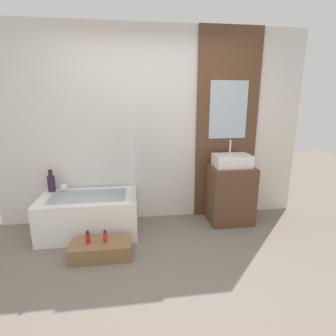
# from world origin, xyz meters

# --- Properties ---
(ground_plane) EXTENTS (12.00, 12.00, 0.00)m
(ground_plane) POSITION_xyz_m (0.00, 0.00, 0.00)
(ground_plane) COLOR slate
(wall_tiled_back) EXTENTS (4.20, 0.06, 2.60)m
(wall_tiled_back) POSITION_xyz_m (0.00, 1.58, 1.30)
(wall_tiled_back) COLOR silver
(wall_tiled_back) RESTS_ON ground_plane
(wall_wood_accent) EXTENTS (0.87, 0.04, 2.60)m
(wall_wood_accent) POSITION_xyz_m (1.03, 1.53, 1.32)
(wall_wood_accent) COLOR brown
(wall_wood_accent) RESTS_ON ground_plane
(bathtub) EXTENTS (1.19, 0.69, 0.50)m
(bathtub) POSITION_xyz_m (-0.86, 1.18, 0.25)
(bathtub) COLOR white
(bathtub) RESTS_ON ground_plane
(glass_shower_screen) EXTENTS (0.01, 0.48, 1.07)m
(glass_shower_screen) POSITION_xyz_m (-0.30, 1.10, 1.03)
(glass_shower_screen) COLOR silver
(glass_shower_screen) RESTS_ON bathtub
(wooden_step_bench) EXTENTS (0.65, 0.32, 0.17)m
(wooden_step_bench) POSITION_xyz_m (-0.66, 0.60, 0.09)
(wooden_step_bench) COLOR olive
(wooden_step_bench) RESTS_ON ground_plane
(vanity_cabinet) EXTENTS (0.58, 0.48, 0.79)m
(vanity_cabinet) POSITION_xyz_m (1.03, 1.27, 0.40)
(vanity_cabinet) COLOR brown
(vanity_cabinet) RESTS_ON ground_plane
(sink) EXTENTS (0.48, 0.33, 0.35)m
(sink) POSITION_xyz_m (1.03, 1.27, 0.88)
(sink) COLOR white
(sink) RESTS_ON vanity_cabinet
(vase_tall_dark) EXTENTS (0.09, 0.09, 0.29)m
(vase_tall_dark) POSITION_xyz_m (-1.36, 1.43, 0.62)
(vase_tall_dark) COLOR #2D1E33
(vase_tall_dark) RESTS_ON bathtub
(vase_round_light) EXTENTS (0.10, 0.10, 0.10)m
(vase_round_light) POSITION_xyz_m (-1.21, 1.43, 0.55)
(vase_round_light) COLOR silver
(vase_round_light) RESTS_ON bathtub
(bottle_soap_primary) EXTENTS (0.05, 0.05, 0.15)m
(bottle_soap_primary) POSITION_xyz_m (-0.79, 0.60, 0.24)
(bottle_soap_primary) COLOR red
(bottle_soap_primary) RESTS_ON wooden_step_bench
(bottle_soap_secondary) EXTENTS (0.04, 0.04, 0.14)m
(bottle_soap_secondary) POSITION_xyz_m (-0.62, 0.60, 0.24)
(bottle_soap_secondary) COLOR red
(bottle_soap_secondary) RESTS_ON wooden_step_bench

